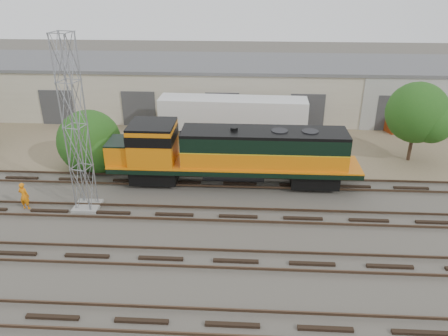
# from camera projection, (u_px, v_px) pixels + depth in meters

# --- Properties ---
(ground) EXTENTS (140.00, 140.00, 0.00)m
(ground) POSITION_uv_depth(u_px,v_px,m) (170.00, 229.00, 25.97)
(ground) COLOR #47423A
(ground) RESTS_ON ground
(dirt_strip) EXTENTS (80.00, 16.00, 0.02)m
(dirt_strip) POSITION_uv_depth(u_px,v_px,m) (198.00, 138.00, 39.53)
(dirt_strip) COLOR #726047
(dirt_strip) RESTS_ON ground
(tracks) EXTENTS (80.00, 20.40, 0.28)m
(tracks) POSITION_uv_depth(u_px,v_px,m) (161.00, 258.00, 23.23)
(tracks) COLOR black
(tracks) RESTS_ON ground
(warehouse) EXTENTS (58.40, 10.40, 5.30)m
(warehouse) POSITION_uv_depth(u_px,v_px,m) (206.00, 87.00, 45.62)
(warehouse) COLOR beige
(warehouse) RESTS_ON ground
(locomotive) EXTENTS (17.46, 3.06, 4.20)m
(locomotive) POSITION_uv_depth(u_px,v_px,m) (229.00, 153.00, 30.21)
(locomotive) COLOR black
(locomotive) RESTS_ON tracks
(signal_tower) EXTENTS (1.61, 1.61, 10.96)m
(signal_tower) POSITION_uv_depth(u_px,v_px,m) (76.00, 130.00, 25.97)
(signal_tower) COLOR gray
(signal_tower) RESTS_ON ground
(worker) EXTENTS (0.73, 0.54, 1.85)m
(worker) POSITION_uv_depth(u_px,v_px,m) (24.00, 196.00, 27.72)
(worker) COLOR orange
(worker) RESTS_ON ground
(semi_trailer) EXTENTS (12.75, 2.93, 3.90)m
(semi_trailer) POSITION_uv_depth(u_px,v_px,m) (236.00, 115.00, 37.81)
(semi_trailer) COLOR silver
(semi_trailer) RESTS_ON ground
(dumpster_red) EXTENTS (1.88, 1.82, 1.40)m
(dumpster_red) POSITION_uv_depth(u_px,v_px,m) (395.00, 125.00, 40.66)
(dumpster_red) COLOR maroon
(dumpster_red) RESTS_ON ground
(tree_mid) EXTENTS (5.02, 4.78, 4.78)m
(tree_mid) POSITION_uv_depth(u_px,v_px,m) (92.00, 144.00, 32.92)
(tree_mid) COLOR #382619
(tree_mid) RESTS_ON ground
(tree_east) EXTENTS (4.92, 4.69, 6.33)m
(tree_east) POSITION_uv_depth(u_px,v_px,m) (421.00, 115.00, 33.25)
(tree_east) COLOR #382619
(tree_east) RESTS_ON ground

